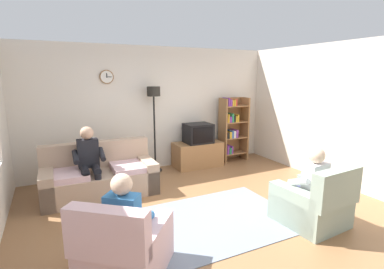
{
  "coord_description": "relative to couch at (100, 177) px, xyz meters",
  "views": [
    {
      "loc": [
        -2.09,
        -3.53,
        2.07
      ],
      "look_at": [
        0.09,
        0.89,
        1.07
      ],
      "focal_mm": 27.18,
      "sensor_mm": 36.0,
      "label": 1
    }
  ],
  "objects": [
    {
      "name": "ground_plane",
      "position": [
        1.4,
        -1.55,
        -0.31
      ],
      "size": [
        12.0,
        12.0,
        0.0
      ],
      "primitive_type": "plane",
      "color": "#8C603D"
    },
    {
      "name": "back_wall_assembly",
      "position": [
        1.4,
        1.11,
        1.04
      ],
      "size": [
        6.2,
        0.17,
        2.7
      ],
      "color": "silver",
      "rests_on": "ground_plane"
    },
    {
      "name": "right_wall",
      "position": [
        4.26,
        -1.55,
        1.04
      ],
      "size": [
        0.12,
        5.8,
        2.7
      ],
      "primitive_type": "cube",
      "color": "silver",
      "rests_on": "ground_plane"
    },
    {
      "name": "couch",
      "position": [
        0.0,
        0.0,
        0.0
      ],
      "size": [
        1.91,
        0.9,
        0.9
      ],
      "color": "tan",
      "rests_on": "ground_plane"
    },
    {
      "name": "tv_stand",
      "position": [
        2.3,
        0.7,
        -0.03
      ],
      "size": [
        1.1,
        0.56,
        0.57
      ],
      "color": "olive",
      "rests_on": "ground_plane"
    },
    {
      "name": "tv",
      "position": [
        2.3,
        0.67,
        0.47
      ],
      "size": [
        0.6,
        0.49,
        0.44
      ],
      "color": "black",
      "rests_on": "tv_stand"
    },
    {
      "name": "bookshelf",
      "position": [
        3.27,
        0.77,
        0.5
      ],
      "size": [
        0.68,
        0.36,
        1.56
      ],
      "color": "olive",
      "rests_on": "ground_plane"
    },
    {
      "name": "floor_lamp",
      "position": [
        1.3,
        0.8,
        1.14
      ],
      "size": [
        0.28,
        0.28,
        1.85
      ],
      "color": "black",
      "rests_on": "ground_plane"
    },
    {
      "name": "armchair_near_window",
      "position": [
        -0.12,
        -2.32,
        -0.02
      ],
      "size": [
        1.17,
        1.19,
        0.9
      ],
      "color": "beige",
      "rests_on": "ground_plane"
    },
    {
      "name": "armchair_near_bookshelf",
      "position": [
        2.51,
        -2.42,
        -0.02
      ],
      "size": [
        0.86,
        0.93,
        0.9
      ],
      "color": "gray",
      "rests_on": "ground_plane"
    },
    {
      "name": "area_rug",
      "position": [
        1.38,
        -1.73,
        -0.31
      ],
      "size": [
        2.2,
        1.7,
        0.01
      ],
      "primitive_type": "cube",
      "color": "slate",
      "rests_on": "ground_plane"
    },
    {
      "name": "person_on_couch",
      "position": [
        -0.17,
        -0.11,
        0.39
      ],
      "size": [
        0.51,
        0.54,
        1.24
      ],
      "color": "black",
      "rests_on": "ground_plane"
    },
    {
      "name": "person_in_left_armchair",
      "position": [
        -0.06,
        -2.25,
        0.29
      ],
      "size": [
        0.63,
        0.64,
        1.12
      ],
      "color": "#3372B2",
      "rests_on": "ground_plane"
    },
    {
      "name": "person_in_right_armchair",
      "position": [
        2.51,
        -2.33,
        0.29
      ],
      "size": [
        0.53,
        0.56,
        1.12
      ],
      "color": "silver",
      "rests_on": "ground_plane"
    }
  ]
}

